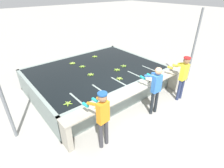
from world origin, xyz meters
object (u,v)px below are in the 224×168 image
object	(u,v)px
worker_2	(183,74)
banana_bunch_floating_1	(68,103)
banana_bunch_floating_0	(73,63)
support_post_left	(0,90)
knife_0	(151,81)
worker_1	(156,86)
banana_bunch_ledge_0	(98,107)
worker_0	(102,115)
banana_bunch_floating_4	(82,66)
support_post_right	(194,48)
banana_bunch_floating_7	(119,79)
banana_bunch_floating_6	(91,75)
knife_1	(173,70)
banana_bunch_floating_2	(95,56)
banana_bunch_floating_3	(124,66)
banana_bunch_floating_5	(117,70)

from	to	relation	value
worker_2	banana_bunch_floating_1	bearing A→B (deg)	163.11
banana_bunch_floating_0	support_post_left	bearing A→B (deg)	-147.77
banana_bunch_floating_0	knife_0	distance (m)	3.57
worker_1	banana_bunch_ledge_0	size ratio (longest dim) A/B	6.27
worker_0	banana_bunch_floating_4	size ratio (longest dim) A/B	6.16
worker_0	support_post_right	distance (m)	5.44
banana_bunch_floating_7	support_post_right	bearing A→B (deg)	-13.33
banana_bunch_ledge_0	knife_0	bearing A→B (deg)	0.98
banana_bunch_floating_1	banana_bunch_floating_7	size ratio (longest dim) A/B	0.99
banana_bunch_floating_6	knife_1	distance (m)	3.35
banana_bunch_floating_2	banana_bunch_floating_6	distance (m)	1.99
banana_bunch_floating_0	banana_bunch_floating_3	bearing A→B (deg)	-47.29
banana_bunch_floating_3	knife_0	distance (m)	1.64
banana_bunch_floating_3	worker_1	bearing A→B (deg)	-104.34
banana_bunch_floating_2	support_post_left	world-z (taller)	support_post_left
worker_1	banana_bunch_floating_6	distance (m)	2.52
banana_bunch_floating_4	banana_bunch_floating_6	distance (m)	0.89
knife_1	support_post_right	xyz separation A→B (m)	(1.37, 0.00, 0.68)
worker_2	banana_bunch_floating_5	bearing A→B (deg)	123.90
banana_bunch_floating_5	support_post_left	bearing A→B (deg)	-178.26
worker_1	banana_bunch_floating_5	size ratio (longest dim) A/B	6.17
worker_2	banana_bunch_floating_0	xyz separation A→B (m)	(-2.48, 3.88, -0.14)
banana_bunch_floating_6	knife_0	distance (m)	2.29
banana_bunch_floating_1	knife_0	bearing A→B (deg)	-12.50
worker_0	banana_bunch_floating_4	xyz separation A→B (m)	(1.36, 3.24, -0.13)
banana_bunch_floating_4	banana_bunch_ledge_0	bearing A→B (deg)	-112.61
banana_bunch_floating_6	support_post_right	size ratio (longest dim) A/B	0.09
banana_bunch_floating_0	support_post_left	distance (m)	3.64
worker_2	support_post_right	distance (m)	1.88
banana_bunch_floating_2	knife_1	bearing A→B (deg)	-65.07
banana_bunch_floating_3	knife_0	size ratio (longest dim) A/B	0.78
banana_bunch_floating_3	banana_bunch_floating_5	size ratio (longest dim) A/B	0.98
banana_bunch_floating_2	knife_0	distance (m)	3.37
support_post_left	banana_bunch_floating_5	bearing A→B (deg)	1.74
worker_2	banana_bunch_floating_2	bearing A→B (deg)	107.23
banana_bunch_floating_1	banana_bunch_floating_6	world-z (taller)	same
banana_bunch_floating_3	knife_1	xyz separation A→B (m)	(1.26, -1.60, -0.01)
worker_0	support_post_left	distance (m)	2.69
banana_bunch_floating_0	banana_bunch_ledge_0	world-z (taller)	banana_bunch_ledge_0
knife_0	worker_0	bearing A→B (deg)	-168.48
banana_bunch_floating_4	support_post_right	xyz separation A→B (m)	(4.03, -2.69, 0.67)
banana_bunch_floating_0	worker_2	bearing A→B (deg)	-57.42
banana_bunch_floating_7	banana_bunch_floating_4	bearing A→B (deg)	104.50
banana_bunch_floating_3	banana_bunch_ledge_0	world-z (taller)	banana_bunch_ledge_0
knife_1	support_post_right	size ratio (longest dim) A/B	0.10
banana_bunch_floating_3	banana_bunch_floating_6	xyz separation A→B (m)	(-1.55, 0.20, -0.00)
support_post_left	worker_1	bearing A→B (deg)	-24.83
banana_bunch_floating_0	support_post_left	world-z (taller)	support_post_left
worker_0	banana_bunch_floating_4	bearing A→B (deg)	67.21
banana_bunch_floating_3	banana_bunch_floating_0	bearing A→B (deg)	132.71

